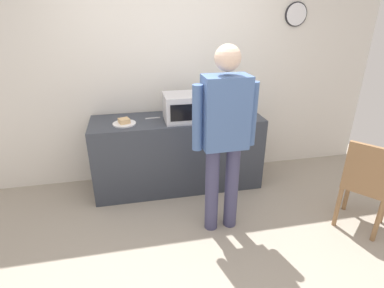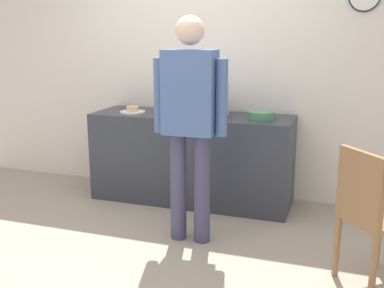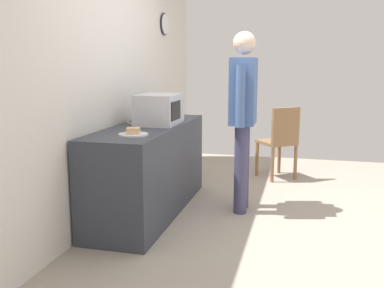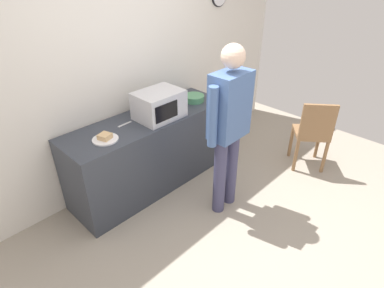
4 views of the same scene
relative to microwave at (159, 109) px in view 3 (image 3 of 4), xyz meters
name	(u,v)px [view 3 (image 3 of 4)]	position (x,y,z in m)	size (l,w,h in m)	color
ground_plane	(271,223)	(-0.14, -1.14, -1.03)	(6.00, 6.00, 0.00)	#9E9384
back_wall	(110,82)	(-0.13, 0.46, 0.27)	(5.40, 0.13, 2.60)	silver
kitchen_counter	(149,169)	(-0.10, 0.08, -0.59)	(1.98, 0.62, 0.88)	#333842
microwave	(159,109)	(0.00, 0.00, 0.00)	(0.50, 0.39, 0.30)	silver
sandwich_plate	(133,133)	(-0.69, 0.00, -0.13)	(0.25, 0.25, 0.07)	white
salad_bowl	(172,114)	(0.59, 0.05, -0.11)	(0.25, 0.25, 0.07)	#4C8E60
fork_utensil	(129,123)	(0.00, 0.32, -0.15)	(0.17, 0.02, 0.01)	silver
spoon_utensil	(133,129)	(-0.37, 0.13, -0.15)	(0.17, 0.02, 0.01)	silver
person_standing	(243,108)	(0.19, -0.81, 0.02)	(0.59, 0.25, 1.79)	#403F62
wooden_chair	(280,139)	(1.53, -1.12, -0.51)	(0.56, 0.56, 0.94)	olive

